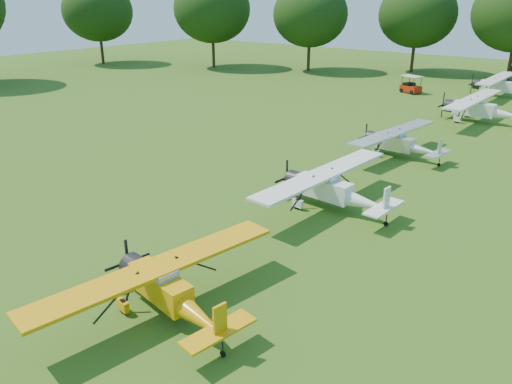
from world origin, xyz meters
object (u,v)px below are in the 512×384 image
golf_cart (410,87)px  aircraft_2 (167,287)px  aircraft_4 (400,141)px  aircraft_3 (332,187)px  aircraft_5 (481,108)px  aircraft_6 (503,85)px

golf_cart → aircraft_2: bearing=-55.3°
aircraft_4 → aircraft_3: bearing=-79.0°
aircraft_5 → aircraft_6: (-1.45, 13.51, -0.02)m
aircraft_4 → aircraft_2: bearing=-80.7°
aircraft_3 → golf_cart: (-9.41, 33.73, -0.53)m
aircraft_3 → aircraft_6: (-0.83, 37.52, 0.10)m
aircraft_2 → aircraft_3: (-0.26, 11.41, 0.08)m
aircraft_2 → golf_cart: (-9.67, 45.14, -0.45)m
aircraft_5 → aircraft_2: bearing=-89.4°
aircraft_5 → aircraft_4: bearing=-95.0°
aircraft_5 → golf_cart: 13.98m
aircraft_2 → aircraft_3: 11.41m
aircraft_2 → aircraft_6: (-1.08, 48.93, 0.18)m
aircraft_2 → golf_cart: size_ratio=3.74×
aircraft_4 → aircraft_5: size_ratio=0.84×
aircraft_4 → golf_cart: bearing=116.8°
golf_cart → aircraft_4: bearing=-47.1°
aircraft_6 → aircraft_3: bearing=-88.4°
aircraft_3 → aircraft_5: size_ratio=0.91×
golf_cart → aircraft_6: bearing=46.4°
aircraft_2 → aircraft_5: aircraft_5 is taller
aircraft_3 → aircraft_6: size_ratio=0.93×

